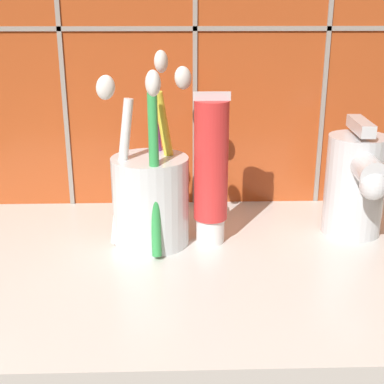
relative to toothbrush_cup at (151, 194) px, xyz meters
The scene contains 4 objects.
sink_counter 8.05cm from the toothbrush_cup, 52.37° to the right, with size 58.35×31.84×2.00cm, color silver.
toothbrush_cup is the anchor object (origin of this frame).
toothpaste_tube 6.28cm from the toothbrush_cup, ahead, with size 3.45×3.29×14.92cm.
sink_faucet 20.60cm from the toothbrush_cup, ahead, with size 5.98×10.63×11.83cm.
Camera 1 is at (-0.74, -44.75, 24.39)cm, focal length 50.00 mm.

